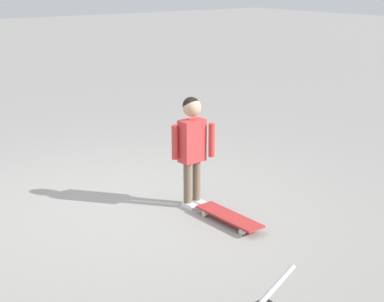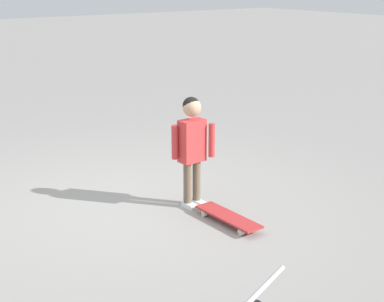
# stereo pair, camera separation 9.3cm
# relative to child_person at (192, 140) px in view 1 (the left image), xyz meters

# --- Properties ---
(ground_plane) EXTENTS (50.00, 50.00, 0.00)m
(ground_plane) POSITION_rel_child_person_xyz_m (-0.58, 0.37, -0.66)
(ground_plane) COLOR gray
(child_person) EXTENTS (0.38, 0.21, 1.06)m
(child_person) POSITION_rel_child_person_xyz_m (0.00, 0.00, 0.00)
(child_person) COLOR brown
(child_person) RESTS_ON ground
(skateboard) EXTENTS (0.21, 0.72, 0.07)m
(skateboard) POSITION_rel_child_person_xyz_m (0.03, -0.51, -0.60)
(skateboard) COLOR #B22D2D
(skateboard) RESTS_ON ground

